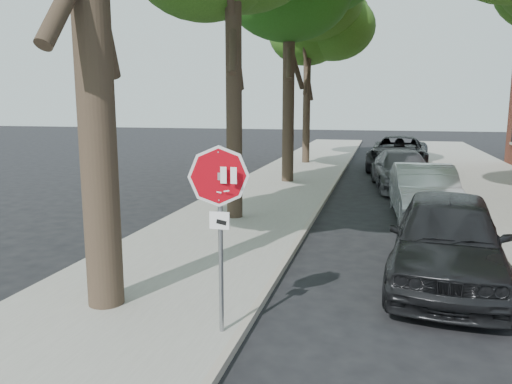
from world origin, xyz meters
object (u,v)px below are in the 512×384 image
(stop_sign, at_px, (220,204))
(car_c, at_px, (402,170))
(car_a, at_px, (447,238))
(car_d, at_px, (399,153))
(car_b, at_px, (424,192))
(tree_far, at_px, (308,29))

(stop_sign, xyz_separation_m, car_c, (2.86, 13.83, -1.21))
(car_a, distance_m, car_d, 16.52)
(car_c, distance_m, car_d, 5.91)
(stop_sign, xyz_separation_m, car_b, (3.30, 8.64, -1.18))
(tree_far, relative_size, car_a, 1.90)
(car_a, relative_size, car_c, 0.96)
(stop_sign, distance_m, car_c, 14.18)
(car_d, bearing_deg, car_c, -86.34)
(stop_sign, height_order, tree_far, tree_far)
(car_a, relative_size, car_d, 0.80)
(stop_sign, relative_size, tree_far, 0.28)
(stop_sign, height_order, car_b, stop_sign)
(car_a, xyz_separation_m, car_b, (0.00, 5.41, -0.06))
(car_b, relative_size, car_c, 0.91)
(car_b, relative_size, car_d, 0.77)
(car_d, bearing_deg, stop_sign, -94.38)
(stop_sign, xyz_separation_m, tree_far, (-2.02, 21.14, 5.26))
(tree_far, distance_m, car_c, 10.91)
(tree_far, xyz_separation_m, car_a, (5.32, -17.91, -6.38))
(tree_far, distance_m, car_d, 8.16)
(car_d, bearing_deg, car_a, -84.63)
(car_d, bearing_deg, car_b, -83.92)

